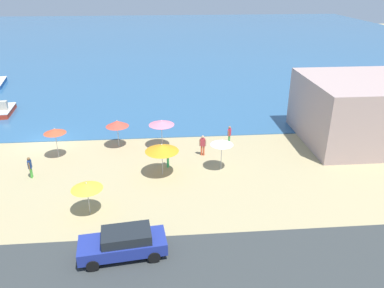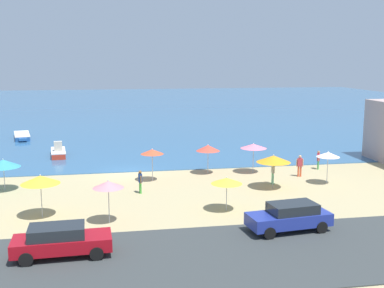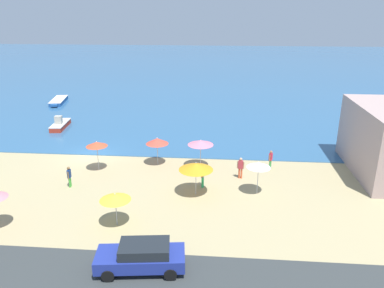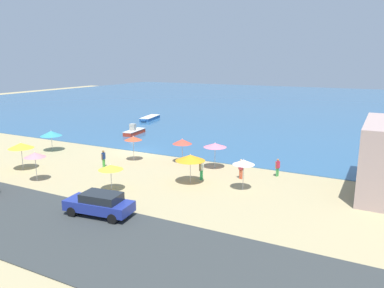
% 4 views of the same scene
% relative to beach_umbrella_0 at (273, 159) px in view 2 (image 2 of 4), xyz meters
% --- Properties ---
extents(ground_plane, '(160.00, 160.00, 0.00)m').
position_rel_beach_umbrella_0_xyz_m(ground_plane, '(-10.13, 6.79, -2.17)').
color(ground_plane, tan).
extents(sea, '(150.00, 110.00, 0.05)m').
position_rel_beach_umbrella_0_xyz_m(sea, '(-10.13, 61.79, -2.15)').
color(sea, '#2E5D89').
rests_on(sea, ground_plane).
extents(coastal_road, '(80.00, 8.00, 0.06)m').
position_rel_beach_umbrella_0_xyz_m(coastal_road, '(-10.13, -11.21, -2.14)').
color(coastal_road, '#333838').
rests_on(coastal_road, ground_plane).
extents(beach_umbrella_0, '(2.44, 2.44, 2.49)m').
position_rel_beach_umbrella_0_xyz_m(beach_umbrella_0, '(0.00, 0.00, 0.00)').
color(beach_umbrella_0, '#B2B2B7').
rests_on(beach_umbrella_0, ground_plane).
extents(beach_umbrella_2, '(2.28, 2.28, 2.60)m').
position_rel_beach_umbrella_0_xyz_m(beach_umbrella_2, '(-15.57, -3.72, 0.10)').
color(beach_umbrella_2, '#B2B2B7').
rests_on(beach_umbrella_2, ground_plane).
extents(beach_umbrella_3, '(2.35, 2.35, 2.32)m').
position_rel_beach_umbrella_0_xyz_m(beach_umbrella_3, '(-18.92, 2.77, -0.20)').
color(beach_umbrella_3, '#B2B2B7').
rests_on(beach_umbrella_3, ground_plane).
extents(beach_umbrella_4, '(2.13, 2.13, 2.48)m').
position_rel_beach_umbrella_0_xyz_m(beach_umbrella_4, '(0.02, 4.85, 0.05)').
color(beach_umbrella_4, '#B2B2B7').
rests_on(beach_umbrella_4, ground_plane).
extents(beach_umbrella_6, '(1.92, 1.92, 2.44)m').
position_rel_beach_umbrella_0_xyz_m(beach_umbrella_6, '(-3.67, 5.25, -0.05)').
color(beach_umbrella_6, '#B2B2B7').
rests_on(beach_umbrella_6, ground_plane).
extents(beach_umbrella_7, '(1.71, 1.71, 2.50)m').
position_rel_beach_umbrella_0_xyz_m(beach_umbrella_7, '(4.40, 0.48, 0.07)').
color(beach_umbrella_7, '#B2B2B7').
rests_on(beach_umbrella_7, ground_plane).
extents(beach_umbrella_8, '(1.92, 1.92, 2.15)m').
position_rel_beach_umbrella_0_xyz_m(beach_umbrella_8, '(-4.56, -4.44, -0.28)').
color(beach_umbrella_8, '#B2B2B7').
rests_on(beach_umbrella_8, ground_plane).
extents(beach_umbrella_9, '(1.75, 1.75, 2.55)m').
position_rel_beach_umbrella_0_xyz_m(beach_umbrella_9, '(-8.34, 3.61, 0.11)').
color(beach_umbrella_9, '#B2B2B7').
rests_on(beach_umbrella_9, ground_plane).
extents(beach_umbrella_10, '(1.75, 1.75, 2.52)m').
position_rel_beach_umbrella_0_xyz_m(beach_umbrella_10, '(-11.67, -5.46, 0.08)').
color(beach_umbrella_10, '#B2B2B7').
rests_on(beach_umbrella_10, ground_plane).
extents(bather_1, '(0.28, 0.56, 1.78)m').
position_rel_beach_umbrella_0_xyz_m(bather_1, '(0.42, 1.21, -1.17)').
color(bather_1, '#2EB45E').
rests_on(bather_1, ground_plane).
extents(bather_2, '(0.56, 0.29, 1.74)m').
position_rel_beach_umbrella_0_xyz_m(bather_2, '(3.29, 3.00, -1.20)').
color(bather_2, '#D55531').
rests_on(bather_2, ground_plane).
extents(bather_3, '(0.35, 0.53, 1.59)m').
position_rel_beach_umbrella_0_xyz_m(bather_3, '(5.85, 5.17, -1.29)').
color(bather_3, green).
rests_on(bather_3, ground_plane).
extents(bather_4, '(0.26, 0.57, 1.62)m').
position_rel_beach_umbrella_0_xyz_m(bather_4, '(-9.49, 0.40, -1.27)').
color(bather_4, green).
rests_on(bather_4, ground_plane).
extents(parked_car_1, '(4.65, 2.29, 1.52)m').
position_rel_beach_umbrella_0_xyz_m(parked_car_1, '(-2.10, -8.59, -1.31)').
color(parked_car_1, navy).
rests_on(parked_car_1, coastal_road).
extents(parked_car_2, '(4.62, 2.01, 1.50)m').
position_rel_beach_umbrella_0_xyz_m(parked_car_2, '(-13.94, -9.95, -1.32)').
color(parked_car_2, maroon).
rests_on(parked_car_2, coastal_road).
extents(skiff_nearshore, '(1.74, 4.48, 1.48)m').
position_rel_beach_umbrella_0_xyz_m(skiff_nearshore, '(-16.33, 14.60, -1.74)').
color(skiff_nearshore, red).
rests_on(skiff_nearshore, sea).
extents(skiff_offshore, '(2.60, 5.70, 0.56)m').
position_rel_beach_umbrella_0_xyz_m(skiff_offshore, '(-21.49, 26.00, -1.84)').
color(skiff_offshore, '#245596').
rests_on(skiff_offshore, sea).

